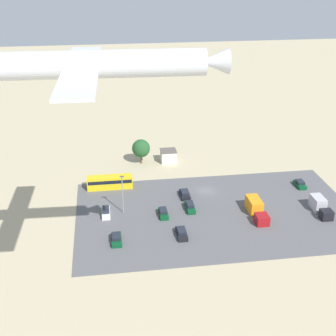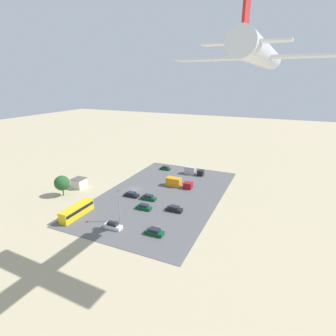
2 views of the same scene
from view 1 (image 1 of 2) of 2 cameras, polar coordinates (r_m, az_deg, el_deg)
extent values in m
plane|color=tan|center=(109.18, 4.63, -2.82)|extent=(400.00, 400.00, 0.00)
cube|color=#565659|center=(100.40, 5.89, -5.47)|extent=(59.04, 35.59, 0.08)
cube|color=silver|center=(123.52, 0.04, 1.44)|extent=(3.92, 3.81, 3.13)
cube|color=#59514C|center=(122.89, 0.04, 2.14)|extent=(4.16, 4.05, 0.12)
cube|color=gold|center=(110.21, -7.10, -1.74)|extent=(10.55, 2.55, 3.04)
cube|color=black|center=(109.97, -7.12, -1.48)|extent=(10.13, 2.59, 0.85)
cube|color=#0C4723|center=(90.78, -6.29, -8.69)|extent=(1.92, 4.44, 0.89)
cube|color=#1E232D|center=(90.36, -6.31, -8.29)|extent=(1.61, 2.48, 0.65)
cube|color=#0C4723|center=(98.66, -0.57, -5.59)|extent=(1.75, 4.38, 0.88)
cube|color=#1E232D|center=(98.28, -0.58, -5.21)|extent=(1.47, 2.45, 0.65)
cube|color=black|center=(92.02, 1.66, -8.04)|extent=(1.88, 4.61, 0.88)
cube|color=#1E232D|center=(91.62, 1.67, -7.64)|extent=(1.58, 2.58, 0.64)
cube|color=black|center=(106.15, 2.06, -3.30)|extent=(1.98, 4.65, 0.84)
cube|color=#1E232D|center=(105.81, 2.07, -2.95)|extent=(1.66, 2.60, 0.61)
cube|color=silver|center=(99.76, -7.57, -5.45)|extent=(1.72, 4.63, 0.92)
cube|color=#1E232D|center=(99.37, -7.60, -5.05)|extent=(1.44, 2.59, 0.68)
cube|color=#0C4723|center=(114.93, 15.77, -1.98)|extent=(1.87, 4.14, 0.86)
cube|color=#1E232D|center=(114.61, 15.81, -1.65)|extent=(1.57, 2.32, 0.63)
cube|color=#0C4723|center=(100.96, 2.69, -4.84)|extent=(1.70, 4.71, 0.95)
cube|color=#1E232D|center=(100.55, 2.70, -4.43)|extent=(1.43, 2.64, 0.70)
cube|color=black|center=(102.52, 18.74, -5.42)|extent=(2.39, 2.25, 2.04)
cube|color=#B2B2B7|center=(105.60, 17.79, -4.09)|extent=(2.39, 4.00, 2.91)
cube|color=maroon|center=(97.38, 11.37, -6.17)|extent=(2.58, 2.79, 2.06)
cube|color=orange|center=(101.46, 10.45, -4.46)|extent=(2.58, 4.96, 2.94)
cylinder|color=brown|center=(122.94, -3.28, 1.11)|extent=(0.36, 0.36, 2.45)
sphere|color=#235128|center=(121.77, -3.31, 2.41)|extent=(4.72, 4.72, 4.72)
cylinder|color=gray|center=(98.40, -5.55, -3.32)|extent=(0.20, 0.20, 8.36)
cube|color=#4C4C51|center=(96.44, -5.65, -1.03)|extent=(0.90, 0.28, 0.20)
cylinder|color=silver|center=(57.19, -10.57, 12.28)|extent=(29.85, 4.32, 3.32)
cone|color=silver|center=(58.20, 5.59, 12.79)|extent=(3.76, 3.28, 3.16)
cube|color=silver|center=(57.29, -10.53, 11.80)|extent=(5.06, 26.90, 0.36)
camera|label=2|loc=(71.00, -48.96, 3.38)|focal=28.00mm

